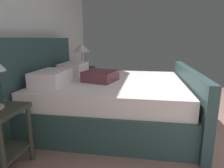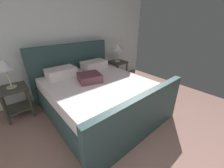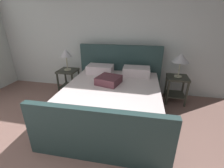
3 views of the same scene
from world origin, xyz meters
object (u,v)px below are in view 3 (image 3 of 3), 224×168
object	(u,v)px
nightstand_right	(176,85)
nightstand_left	(69,77)
bed	(112,99)
table_lamp_left	(66,54)
table_lamp_right	(181,58)

from	to	relation	value
nightstand_right	nightstand_left	size ratio (longest dim) A/B	1.00
bed	nightstand_right	size ratio (longest dim) A/B	3.69
nightstand_left	table_lamp_left	size ratio (longest dim) A/B	1.19
nightstand_right	table_lamp_right	distance (m)	0.60
bed	table_lamp_left	bearing A→B (deg)	148.95
bed	nightstand_left	size ratio (longest dim) A/B	3.69
nightstand_right	nightstand_left	xyz separation A→B (m)	(-2.54, -0.05, 0.00)
table_lamp_right	table_lamp_left	bearing A→B (deg)	-178.87
bed	table_lamp_left	distance (m)	1.61
bed	nightstand_left	world-z (taller)	bed
nightstand_right	table_lamp_left	bearing A→B (deg)	-178.87
nightstand_left	nightstand_right	bearing A→B (deg)	1.13
nightstand_right	table_lamp_left	distance (m)	2.60
table_lamp_right	table_lamp_left	distance (m)	2.54
table_lamp_right	nightstand_left	world-z (taller)	table_lamp_right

